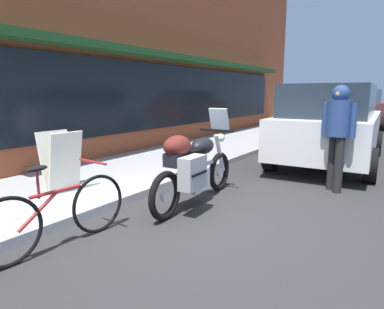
{
  "coord_description": "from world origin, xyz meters",
  "views": [
    {
      "loc": [
        -3.5,
        -2.29,
        1.65
      ],
      "look_at": [
        0.79,
        0.53,
        0.7
      ],
      "focal_mm": 31.19,
      "sensor_mm": 36.0,
      "label": 1
    }
  ],
  "objects": [
    {
      "name": "ground_plane",
      "position": [
        0.0,
        0.0,
        0.0
      ],
      "size": [
        80.0,
        80.0,
        0.0
      ],
      "primitive_type": "plane",
      "color": "#2F2F2F"
    },
    {
      "name": "touring_motorcycle",
      "position": [
        0.47,
        0.29,
        0.61
      ],
      "size": [
        2.25,
        0.72,
        1.41
      ],
      "color": "black",
      "rests_on": "ground_plane"
    },
    {
      "name": "sidewalk_curb",
      "position": [
        9.0,
        2.48,
        0.06
      ],
      "size": [
        30.0,
        2.66,
        0.12
      ],
      "color": "#A3A3A3",
      "rests_on": "ground_plane"
    },
    {
      "name": "pedestrian_walking",
      "position": [
        2.42,
        -1.3,
        1.13
      ],
      "size": [
        0.45,
        0.55,
        1.78
      ],
      "color": "black",
      "rests_on": "ground_plane"
    },
    {
      "name": "parked_minivan",
      "position": [
        4.84,
        -0.74,
        0.96
      ],
      "size": [
        4.93,
        2.31,
        1.83
      ],
      "color": "silver",
      "rests_on": "ground_plane"
    },
    {
      "name": "storefront_building",
      "position": [
        5.48,
        3.97,
        3.16
      ],
      "size": [
        18.96,
        0.9,
        6.46
      ],
      "color": "brown",
      "rests_on": "ground_plane"
    },
    {
      "name": "sandwich_board_sign",
      "position": [
        -0.37,
        2.21,
        0.6
      ],
      "size": [
        0.55,
        0.42,
        0.95
      ],
      "color": "silver",
      "rests_on": "sidewalk_curb"
    },
    {
      "name": "parked_car_down_block",
      "position": [
        11.56,
        -0.26,
        0.95
      ],
      "size": [
        4.76,
        2.27,
        1.79
      ],
      "color": "maroon",
      "rests_on": "ground_plane"
    },
    {
      "name": "parked_bicycle",
      "position": [
        -1.47,
        0.76,
        0.38
      ],
      "size": [
        1.75,
        0.48,
        0.94
      ],
      "color": "black",
      "rests_on": "ground_plane"
    }
  ]
}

